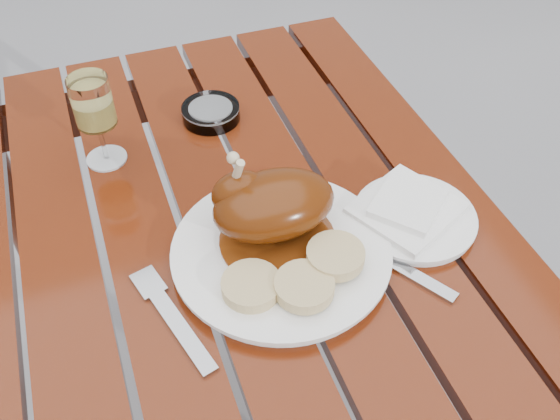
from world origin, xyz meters
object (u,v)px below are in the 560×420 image
object	(u,v)px
table	(250,400)
ashtray	(211,113)
dinner_plate	(281,253)
wine_glass	(97,121)
side_plate	(415,218)

from	to	relation	value
table	ashtray	xyz separation A→B (m)	(0.05, 0.34, 0.39)
table	dinner_plate	size ratio (longest dim) A/B	3.94
dinner_plate	wine_glass	bearing A→B (deg)	123.57
dinner_plate	wine_glass	size ratio (longest dim) A/B	1.98
side_plate	ashtray	world-z (taller)	ashtray
wine_glass	side_plate	world-z (taller)	wine_glass
table	side_plate	size ratio (longest dim) A/B	6.67
dinner_plate	ashtray	world-z (taller)	ashtray
side_plate	wine_glass	bearing A→B (deg)	143.65
wine_glass	ashtray	world-z (taller)	wine_glass
dinner_plate	ashtray	size ratio (longest dim) A/B	3.02
side_plate	ashtray	distance (m)	0.40
table	side_plate	xyz separation A→B (m)	(0.27, -0.00, 0.38)
dinner_plate	side_plate	bearing A→B (deg)	-0.57
table	wine_glass	size ratio (longest dim) A/B	7.81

